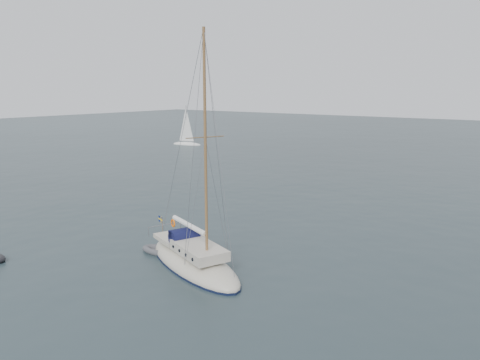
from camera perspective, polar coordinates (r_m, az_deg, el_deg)
The scene contains 4 objects.
ground at distance 29.59m, azimuth -0.52°, elevation -9.70°, with size 300.00×300.00×0.00m, color black.
sailboat at distance 28.33m, azimuth -5.69°, elevation -8.39°, with size 10.02×3.00×14.27m.
dinghy at distance 31.09m, azimuth -9.73°, elevation -8.47°, with size 2.76×1.25×0.40m.
distant_yacht_a at distance 88.78m, azimuth -6.56°, elevation 6.44°, with size 5.91×3.15×7.83m.
Camera 1 is at (16.66, -22.07, 10.53)m, focal length 35.00 mm.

